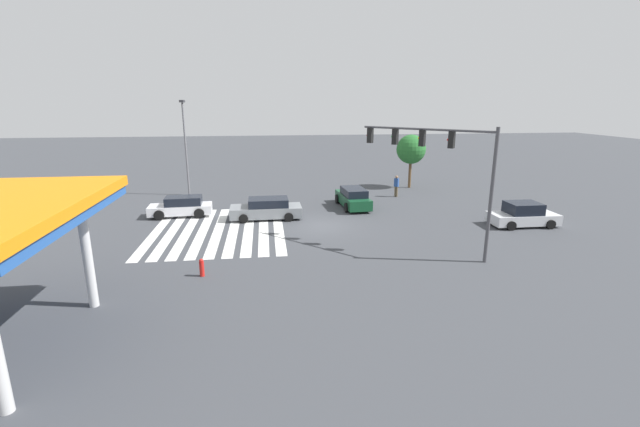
{
  "coord_description": "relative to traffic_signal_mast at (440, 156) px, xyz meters",
  "views": [
    {
      "loc": [
        26.61,
        -3.44,
        7.92
      ],
      "look_at": [
        0.0,
        0.0,
        0.85
      ],
      "focal_mm": 24.0,
      "sensor_mm": 36.0,
      "label": 1
    }
  ],
  "objects": [
    {
      "name": "street_light_pole_a",
      "position": [
        -16.6,
        -15.61,
        -0.35
      ],
      "size": [
        0.8,
        0.36,
        8.02
      ],
      "color": "slate",
      "rests_on": "ground_plane"
    },
    {
      "name": "tree_corner_a",
      "position": [
        -17.25,
        4.51,
        -1.56
      ],
      "size": [
        2.7,
        2.7,
        4.96
      ],
      "color": "brown",
      "rests_on": "ground_plane"
    },
    {
      "name": "car_2",
      "position": [
        -9.28,
        -14.93,
        -4.47
      ],
      "size": [
        2.1,
        4.38,
        1.41
      ],
      "rotation": [
        0.0,
        0.0,
        -1.52
      ],
      "color": "silver",
      "rests_on": "ground_plane"
    },
    {
      "name": "pedestrian",
      "position": [
        -13.51,
        2.06,
        -4.12
      ],
      "size": [
        0.41,
        0.41,
        1.82
      ],
      "rotation": [
        0.0,
        0.0,
        -0.76
      ],
      "color": "brown",
      "rests_on": "ground_plane"
    },
    {
      "name": "fire_hydrant",
      "position": [
        1.97,
        -12.04,
        -4.72
      ],
      "size": [
        0.22,
        0.22,
        0.86
      ],
      "color": "red",
      "rests_on": "ground_plane"
    },
    {
      "name": "car_0",
      "position": [
        -10.32,
        -2.34,
        -4.42
      ],
      "size": [
        4.82,
        2.21,
        1.53
      ],
      "rotation": [
        0.0,
        0.0,
        3.21
      ],
      "color": "#144728",
      "rests_on": "ground_plane"
    },
    {
      "name": "traffic_signal_mast",
      "position": [
        0.0,
        0.0,
        0.0
      ],
      "size": [
        5.31,
        5.31,
        6.75
      ],
      "rotation": [
        0.0,
        0.0,
        -2.36
      ],
      "color": "#47474C",
      "rests_on": "ground_plane"
    },
    {
      "name": "ground_plane",
      "position": [
        -5.52,
        -5.52,
        -5.15
      ],
      "size": [
        154.44,
        154.44,
        0.0
      ],
      "primitive_type": "plane",
      "color": "#3D3F44"
    },
    {
      "name": "crosswalk_markings",
      "position": [
        -5.52,
        -12.03,
        -5.15
      ],
      "size": [
        10.66,
        8.2,
        0.01
      ],
      "rotation": [
        0.0,
        0.0,
        1.57
      ],
      "color": "silver",
      "rests_on": "ground_plane"
    },
    {
      "name": "car_1",
      "position": [
        -3.96,
        7.67,
        -4.45
      ],
      "size": [
        2.19,
        4.33,
        1.55
      ],
      "rotation": [
        0.0,
        0.0,
        1.56
      ],
      "color": "silver",
      "rests_on": "ground_plane"
    },
    {
      "name": "car_3",
      "position": [
        -7.86,
        -8.95,
        -4.46
      ],
      "size": [
        2.23,
        4.9,
        1.44
      ],
      "rotation": [
        0.0,
        0.0,
        -1.56
      ],
      "color": "gray",
      "rests_on": "ground_plane"
    }
  ]
}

